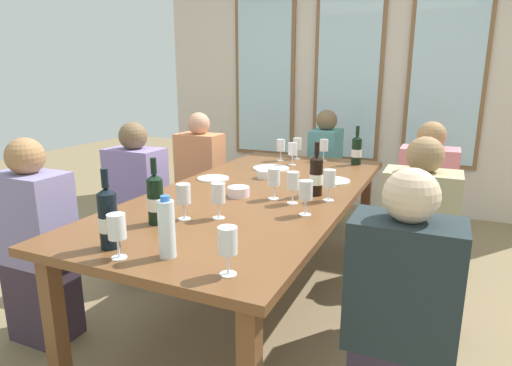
{
  "coord_description": "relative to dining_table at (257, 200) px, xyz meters",
  "views": [
    {
      "loc": [
        1.0,
        -2.27,
        1.41
      ],
      "look_at": [
        0.0,
        -0.02,
        0.79
      ],
      "focal_mm": 30.05,
      "sensor_mm": 36.0,
      "label": 1
    }
  ],
  "objects": [
    {
      "name": "wine_glass_4",
      "position": [
        0.45,
        -0.04,
        0.18
      ],
      "size": [
        0.07,
        0.07,
        0.17
      ],
      "color": "white",
      "rests_on": "dining_table"
    },
    {
      "name": "wine_bottle_1",
      "position": [
        -0.19,
        -0.74,
        0.18
      ],
      "size": [
        0.08,
        0.08,
        0.31
      ],
      "color": "black",
      "rests_on": "dining_table"
    },
    {
      "name": "seated_person_1",
      "position": [
        0.92,
        0.04,
        -0.15
      ],
      "size": [
        0.38,
        0.24,
        1.11
      ],
      "color": "#352B43",
      "rests_on": "ground"
    },
    {
      "name": "wine_glass_5",
      "position": [
        -0.06,
        0.8,
        0.18
      ],
      "size": [
        0.07,
        0.07,
        0.17
      ],
      "color": "white",
      "rests_on": "dining_table"
    },
    {
      "name": "wine_bottle_3",
      "position": [
        0.39,
        1.02,
        0.17
      ],
      "size": [
        0.08,
        0.08,
        0.3
      ],
      "color": "black",
      "rests_on": "dining_table"
    },
    {
      "name": "wine_glass_7",
      "position": [
        -0.1,
        -0.63,
        0.18
      ],
      "size": [
        0.07,
        0.07,
        0.17
      ],
      "color": "white",
      "rests_on": "dining_table"
    },
    {
      "name": "wine_glass_3",
      "position": [
        0.28,
        -0.17,
        0.18
      ],
      "size": [
        0.07,
        0.07,
        0.17
      ],
      "color": "white",
      "rests_on": "dining_table"
    },
    {
      "name": "seated_person_0",
      "position": [
        -0.92,
        0.01,
        -0.15
      ],
      "size": [
        0.38,
        0.24,
        1.11
      ],
      "color": "#242335",
      "rests_on": "ground"
    },
    {
      "name": "ground_plane",
      "position": [
        0.0,
        0.0,
        -0.68
      ],
      "size": [
        12.0,
        12.0,
        0.0
      ],
      "primitive_type": "plane",
      "color": "olive"
    },
    {
      "name": "seated_person_2",
      "position": [
        -0.92,
        -0.81,
        -0.15
      ],
      "size": [
        0.38,
        0.24,
        1.11
      ],
      "color": "#3A2D3B",
      "rests_on": "ground"
    },
    {
      "name": "back_wall_with_windows",
      "position": [
        0.0,
        2.4,
        0.77
      ],
      "size": [
        4.32,
        0.1,
        2.9
      ],
      "color": "beige",
      "rests_on": "ground"
    },
    {
      "name": "white_plate_1",
      "position": [
        -0.39,
        0.14,
        0.07
      ],
      "size": [
        0.21,
        0.21,
        0.01
      ],
      "primitive_type": "cylinder",
      "color": "white",
      "rests_on": "dining_table"
    },
    {
      "name": "seated_person_6",
      "position": [
        0.0,
        1.57,
        -0.15
      ],
      "size": [
        0.24,
        0.38,
        1.11
      ],
      "color": "#38373E",
      "rests_on": "ground"
    },
    {
      "name": "tasting_bowl_0",
      "position": [
        -0.08,
        0.31,
        0.09
      ],
      "size": [
        0.12,
        0.12,
        0.05
      ],
      "primitive_type": "cylinder",
      "color": "white",
      "rests_on": "dining_table"
    },
    {
      "name": "wine_glass_2",
      "position": [
        -0.08,
        -1.12,
        0.18
      ],
      "size": [
        0.07,
        0.07,
        0.17
      ],
      "color": "white",
      "rests_on": "dining_table"
    },
    {
      "name": "wine_glass_8",
      "position": [
        0.11,
        1.07,
        0.18
      ],
      "size": [
        0.07,
        0.07,
        0.17
      ],
      "color": "white",
      "rests_on": "dining_table"
    },
    {
      "name": "seated_person_3",
      "position": [
        0.92,
        -0.8,
        -0.15
      ],
      "size": [
        0.38,
        0.24,
        1.11
      ],
      "color": "#352A3D",
      "rests_on": "ground"
    },
    {
      "name": "wine_glass_1",
      "position": [
        0.04,
        -0.55,
        0.18
      ],
      "size": [
        0.07,
        0.07,
        0.17
      ],
      "color": "white",
      "rests_on": "dining_table"
    },
    {
      "name": "wine_bottle_0",
      "position": [
        -0.18,
        -1.05,
        0.19
      ],
      "size": [
        0.08,
        0.08,
        0.32
      ],
      "color": "black",
      "rests_on": "dining_table"
    },
    {
      "name": "wine_glass_11",
      "position": [
        0.4,
        -0.33,
        0.18
      ],
      "size": [
        0.07,
        0.07,
        0.17
      ],
      "color": "white",
      "rests_on": "dining_table"
    },
    {
      "name": "white_plate_0",
      "position": [
        0.35,
        0.4,
        0.07
      ],
      "size": [
        0.25,
        0.25,
        0.01
      ],
      "primitive_type": "cylinder",
      "color": "white",
      "rests_on": "dining_table"
    },
    {
      "name": "wine_glass_9",
      "position": [
        -0.2,
        0.93,
        0.18
      ],
      "size": [
        0.07,
        0.07,
        0.17
      ],
      "color": "white",
      "rests_on": "dining_table"
    },
    {
      "name": "water_bottle",
      "position": [
        0.08,
        -1.03,
        0.17
      ],
      "size": [
        0.06,
        0.06,
        0.24
      ],
      "color": "white",
      "rests_on": "dining_table"
    },
    {
      "name": "seated_person_5",
      "position": [
        0.92,
        0.86,
        -0.15
      ],
      "size": [
        0.38,
        0.24,
        1.11
      ],
      "color": "#232838",
      "rests_on": "ground"
    },
    {
      "name": "wine_bottle_2",
      "position": [
        0.35,
        0.04,
        0.18
      ],
      "size": [
        0.08,
        0.08,
        0.31
      ],
      "color": "black",
      "rests_on": "dining_table"
    },
    {
      "name": "seated_person_4",
      "position": [
        -0.92,
        0.85,
        -0.15
      ],
      "size": [
        0.38,
        0.24,
        1.11
      ],
      "color": "#292B36",
      "rests_on": "ground"
    },
    {
      "name": "dining_table",
      "position": [
        0.0,
        0.0,
        0.0
      ],
      "size": [
        1.12,
        2.43,
        0.74
      ],
      "color": "brown",
      "rests_on": "ground"
    },
    {
      "name": "tasting_bowl_1",
      "position": [
        -0.05,
        -0.16,
        0.09
      ],
      "size": [
        0.13,
        0.13,
        0.05
      ],
      "primitive_type": "cylinder",
      "color": "white",
      "rests_on": "dining_table"
    },
    {
      "name": "wine_glass_0",
      "position": [
        0.16,
        -0.14,
        0.18
      ],
      "size": [
        0.07,
        0.07,
        0.17
      ],
      "color": "white",
      "rests_on": "dining_table"
    },
    {
      "name": "wine_glass_10",
      "position": [
        -0.11,
        1.06,
        0.18
      ],
      "size": [
        0.07,
        0.07,
        0.17
      ],
      "color": "white",
      "rests_on": "dining_table"
    },
    {
      "name": "wine_glass_6",
      "position": [
        0.36,
        -1.07,
        0.18
      ],
      "size": [
        0.07,
        0.07,
        0.17
      ],
      "color": "white",
      "rests_on": "dining_table"
    },
    {
      "name": "white_plate_2",
      "position": [
        -0.16,
        0.6,
        0.07
      ],
      "size": [
        0.27,
        0.27,
        0.01
      ],
      "primitive_type": "cylinder",
      "color": "white",
      "rests_on": "dining_table"
    }
  ]
}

